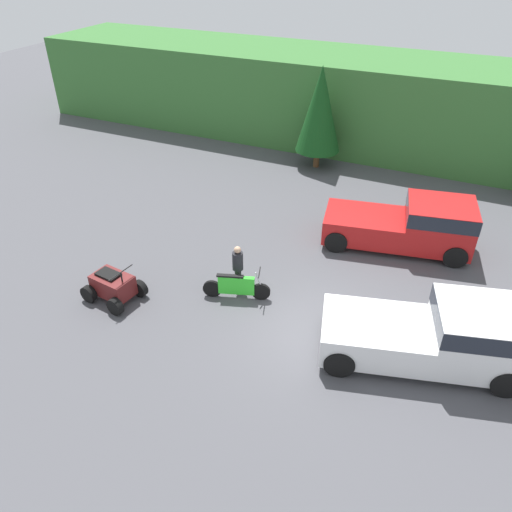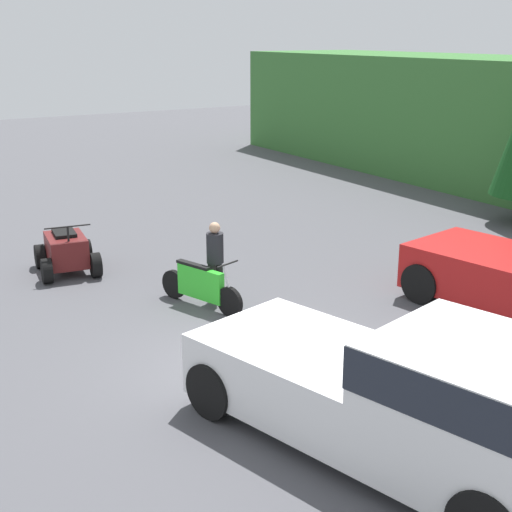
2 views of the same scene
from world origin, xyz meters
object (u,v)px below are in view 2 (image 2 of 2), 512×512
Objects in this scene: dirt_bike at (201,286)px; quad_atv at (67,252)px; pickup_truck_second at (410,392)px; rider_person at (215,259)px.

dirt_bike is 4.06m from quad_atv.
pickup_truck_second is 2.70× the size of dirt_bike.
pickup_truck_second reaches higher than dirt_bike.
rider_person reaches higher than quad_atv.
dirt_bike is 1.25× the size of rider_person.
pickup_truck_second is 2.98× the size of quad_atv.
quad_atv is 1.13× the size of rider_person.
dirt_bike is at bearing 32.65° from quad_atv.
pickup_truck_second is 6.65m from rider_person.
pickup_truck_second reaches higher than rider_person.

